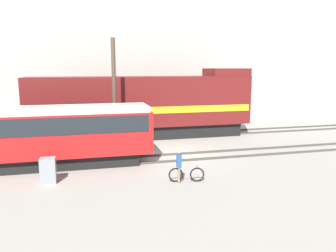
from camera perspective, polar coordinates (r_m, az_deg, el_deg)
ground_plane at (r=20.48m, az=1.44°, el=-4.96°), size 120.00×120.00×0.00m
track_near at (r=19.65m, az=2.12°, el=-5.41°), size 60.00×1.50×0.14m
track_far at (r=25.65m, az=-1.80°, el=-1.71°), size 60.00×1.51×0.14m
building_backdrop at (r=32.90m, az=-4.84°, el=12.41°), size 43.01×6.00×13.32m
freight_locomotive at (r=25.07m, az=-4.26°, el=3.53°), size 16.65×3.04×5.27m
streetcar at (r=18.75m, az=-22.74°, el=-1.30°), size 12.71×2.54×3.27m
bicycle at (r=15.65m, az=3.24°, el=-8.45°), size 1.68×0.50×0.75m
person at (r=15.29m, az=1.92°, el=-6.46°), size 0.28×0.39×1.61m
utility_pole_left at (r=21.51m, az=-9.33°, el=5.37°), size 0.27×0.27×7.19m
signal_box at (r=16.39m, az=-20.15°, el=-7.30°), size 0.70×0.60×1.20m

